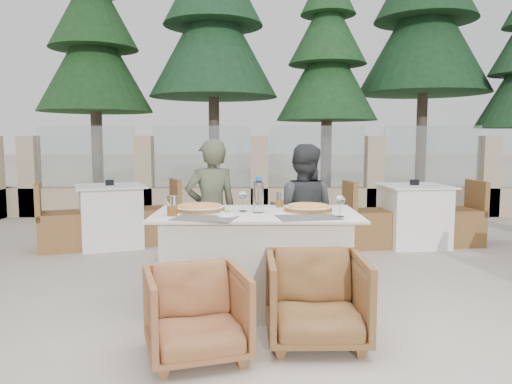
{
  "coord_description": "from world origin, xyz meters",
  "views": [
    {
      "loc": [
        -0.08,
        -3.86,
        1.35
      ],
      "look_at": [
        -0.07,
        0.33,
        0.9
      ],
      "focal_mm": 35.0,
      "sensor_mm": 36.0,
      "label": 1
    }
  ],
  "objects_px": {
    "armchair_far_left": "(226,255)",
    "armchair_far_right": "(308,251)",
    "pizza_left": "(200,208)",
    "wine_glass_corner": "(340,205)",
    "dining_table": "(256,260)",
    "bg_table_a": "(111,216)",
    "armchair_near_right": "(316,299)",
    "olive_dish": "(227,213)",
    "beer_glass_left": "(172,206)",
    "pizza_right": "(308,208)",
    "wine_glass_centre": "(243,200)",
    "beer_glass_right": "(280,200)",
    "bg_table_b": "(413,215)",
    "water_bottle": "(258,195)",
    "armchair_near_left": "(196,314)",
    "diner_left": "(211,212)",
    "diner_right": "(302,214)"
  },
  "relations": [
    {
      "from": "beer_glass_left",
      "to": "diner_left",
      "type": "xyz_separation_m",
      "value": [
        0.22,
        0.86,
        -0.17
      ]
    },
    {
      "from": "pizza_right",
      "to": "bg_table_a",
      "type": "distance_m",
      "value": 3.17
    },
    {
      "from": "armchair_far_right",
      "to": "bg_table_a",
      "type": "xyz_separation_m",
      "value": [
        -2.32,
        1.55,
        0.1
      ]
    },
    {
      "from": "olive_dish",
      "to": "diner_right",
      "type": "height_order",
      "value": "diner_right"
    },
    {
      "from": "olive_dish",
      "to": "armchair_near_left",
      "type": "xyz_separation_m",
      "value": [
        -0.15,
        -0.72,
        -0.51
      ]
    },
    {
      "from": "beer_glass_left",
      "to": "bg_table_b",
      "type": "bearing_deg",
      "value": 43.63
    },
    {
      "from": "pizza_right",
      "to": "beer_glass_left",
      "type": "relative_size",
      "value": 2.51
    },
    {
      "from": "pizza_left",
      "to": "armchair_far_left",
      "type": "xyz_separation_m",
      "value": [
        0.18,
        0.51,
        -0.52
      ]
    },
    {
      "from": "pizza_left",
      "to": "armchair_near_left",
      "type": "distance_m",
      "value": 1.14
    },
    {
      "from": "pizza_left",
      "to": "wine_glass_corner",
      "type": "relative_size",
      "value": 2.21
    },
    {
      "from": "beer_glass_left",
      "to": "armchair_near_left",
      "type": "relative_size",
      "value": 0.25
    },
    {
      "from": "wine_glass_corner",
      "to": "olive_dish",
      "type": "height_order",
      "value": "wine_glass_corner"
    },
    {
      "from": "pizza_left",
      "to": "wine_glass_centre",
      "type": "relative_size",
      "value": 2.21
    },
    {
      "from": "beer_glass_left",
      "to": "beer_glass_right",
      "type": "height_order",
      "value": "beer_glass_left"
    },
    {
      "from": "pizza_right",
      "to": "armchair_far_left",
      "type": "distance_m",
      "value": 1.0
    },
    {
      "from": "armchair_far_right",
      "to": "pizza_left",
      "type": "bearing_deg",
      "value": 18.91
    },
    {
      "from": "wine_glass_corner",
      "to": "water_bottle",
      "type": "bearing_deg",
      "value": 159.66
    },
    {
      "from": "armchair_far_right",
      "to": "bg_table_a",
      "type": "relative_size",
      "value": 0.38
    },
    {
      "from": "beer_glass_right",
      "to": "diner_right",
      "type": "xyz_separation_m",
      "value": [
        0.23,
        0.38,
        -0.18
      ]
    },
    {
      "from": "armchair_near_right",
      "to": "olive_dish",
      "type": "bearing_deg",
      "value": 139.66
    },
    {
      "from": "olive_dish",
      "to": "armchair_far_left",
      "type": "bearing_deg",
      "value": 94.43
    },
    {
      "from": "olive_dish",
      "to": "diner_left",
      "type": "bearing_deg",
      "value": 102.49
    },
    {
      "from": "wine_glass_corner",
      "to": "olive_dish",
      "type": "xyz_separation_m",
      "value": [
        -0.84,
        0.03,
        -0.07
      ]
    },
    {
      "from": "pizza_right",
      "to": "olive_dish",
      "type": "distance_m",
      "value": 0.7
    },
    {
      "from": "pizza_right",
      "to": "beer_glass_left",
      "type": "distance_m",
      "value": 1.09
    },
    {
      "from": "wine_glass_corner",
      "to": "armchair_far_right",
      "type": "xyz_separation_m",
      "value": [
        -0.13,
        0.98,
        -0.58
      ]
    },
    {
      "from": "water_bottle",
      "to": "wine_glass_centre",
      "type": "relative_size",
      "value": 1.55
    },
    {
      "from": "dining_table",
      "to": "armchair_far_right",
      "type": "bearing_deg",
      "value": 56.53
    },
    {
      "from": "pizza_left",
      "to": "bg_table_a",
      "type": "distance_m",
      "value": 2.63
    },
    {
      "from": "wine_glass_corner",
      "to": "beer_glass_left",
      "type": "relative_size",
      "value": 1.2
    },
    {
      "from": "wine_glass_centre",
      "to": "beer_glass_right",
      "type": "relative_size",
      "value": 1.43
    },
    {
      "from": "water_bottle",
      "to": "pizza_right",
      "type": "bearing_deg",
      "value": 14.44
    },
    {
      "from": "armchair_far_left",
      "to": "armchair_far_right",
      "type": "xyz_separation_m",
      "value": [
        0.77,
        0.15,
        0.0
      ]
    },
    {
      "from": "armchair_near_left",
      "to": "bg_table_b",
      "type": "distance_m",
      "value": 4.03
    },
    {
      "from": "diner_left",
      "to": "wine_glass_centre",
      "type": "bearing_deg",
      "value": 96.58
    },
    {
      "from": "dining_table",
      "to": "bg_table_a",
      "type": "bearing_deg",
      "value": 128.36
    },
    {
      "from": "armchair_far_left",
      "to": "diner_left",
      "type": "distance_m",
      "value": 0.43
    },
    {
      "from": "pizza_left",
      "to": "armchair_near_left",
      "type": "xyz_separation_m",
      "value": [
        0.09,
        -1.02,
        -0.52
      ]
    },
    {
      "from": "pizza_left",
      "to": "wine_glass_corner",
      "type": "xyz_separation_m",
      "value": [
        1.08,
        -0.33,
        0.07
      ]
    },
    {
      "from": "dining_table",
      "to": "armchair_far_left",
      "type": "relative_size",
      "value": 2.59
    },
    {
      "from": "beer_glass_left",
      "to": "bg_table_a",
      "type": "height_order",
      "value": "beer_glass_left"
    },
    {
      "from": "olive_dish",
      "to": "beer_glass_left",
      "type": "bearing_deg",
      "value": 176.07
    },
    {
      "from": "beer_glass_right",
      "to": "armchair_far_right",
      "type": "height_order",
      "value": "beer_glass_right"
    },
    {
      "from": "diner_right",
      "to": "bg_table_a",
      "type": "relative_size",
      "value": 0.79
    },
    {
      "from": "armchair_far_left",
      "to": "diner_left",
      "type": "height_order",
      "value": "diner_left"
    },
    {
      "from": "pizza_left",
      "to": "pizza_right",
      "type": "xyz_separation_m",
      "value": [
        0.88,
        0.0,
        -0.0
      ]
    },
    {
      "from": "beer_glass_right",
      "to": "armchair_far_left",
      "type": "bearing_deg",
      "value": 149.06
    },
    {
      "from": "wine_glass_centre",
      "to": "pizza_right",
      "type": "bearing_deg",
      "value": 3.99
    },
    {
      "from": "armchair_near_right",
      "to": "bg_table_a",
      "type": "height_order",
      "value": "bg_table_a"
    },
    {
      "from": "pizza_left",
      "to": "bg_table_b",
      "type": "bearing_deg",
      "value": 42.41
    }
  ]
}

